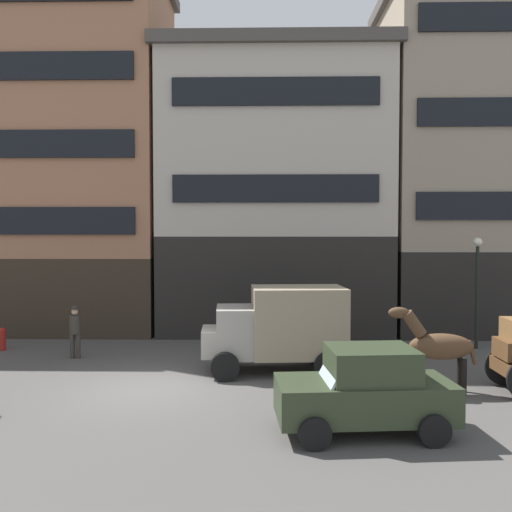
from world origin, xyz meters
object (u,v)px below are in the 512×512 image
streetlamp_curbside (477,277)px  draft_horse (437,346)px  sedan_light (365,390)px  pedestrian_officer (75,330)px  fire_hydrant_curbside (2,339)px  delivery_truck_far (279,326)px

streetlamp_curbside → draft_horse: bearing=-120.3°
sedan_light → pedestrian_officer: bearing=142.8°
sedan_light → pedestrian_officer: 10.87m
streetlamp_curbside → fire_hydrant_curbside: 17.63m
delivery_truck_far → sedan_light: (1.72, -4.93, -0.51)m
pedestrian_officer → streetlamp_curbside: 14.57m
delivery_truck_far → streetlamp_curbside: streetlamp_curbside is taller
delivery_truck_far → streetlamp_curbside: bearing=25.3°
draft_horse → streetlamp_curbside: (3.25, 5.55, 1.40)m
pedestrian_officer → fire_hydrant_curbside: bearing=159.4°
fire_hydrant_curbside → draft_horse: bearing=-18.9°
sedan_light → pedestrian_officer: (-8.66, 6.58, 0.07)m
pedestrian_officer → delivery_truck_far: bearing=-13.4°
delivery_truck_far → pedestrian_officer: 7.15m
delivery_truck_far → sedan_light: bearing=-70.8°
streetlamp_curbside → fire_hydrant_curbside: streetlamp_curbside is taller
draft_horse → delivery_truck_far: delivery_truck_far is taller
fire_hydrant_curbside → sedan_light: bearing=-33.3°
sedan_light → streetlamp_curbside: (5.69, 8.43, 1.76)m
delivery_truck_far → fire_hydrant_curbside: bearing=164.4°
draft_horse → streetlamp_curbside: bearing=59.7°
streetlamp_curbside → fire_hydrant_curbside: size_ratio=4.96×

